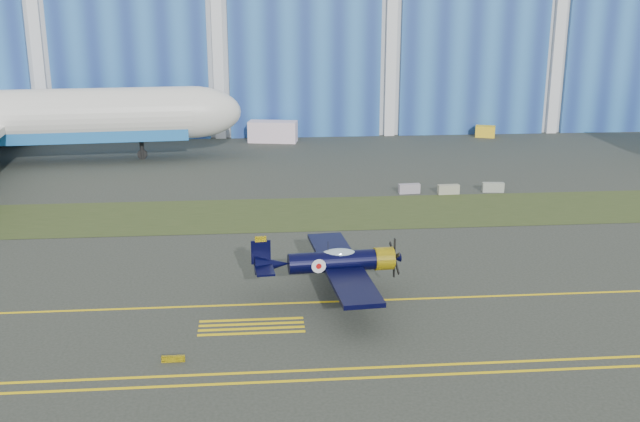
{
  "coord_description": "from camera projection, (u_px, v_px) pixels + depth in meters",
  "views": [
    {
      "loc": [
        -17.49,
        -47.17,
        18.29
      ],
      "look_at": [
        -12.98,
        4.72,
        2.96
      ],
      "focal_mm": 42.0,
      "sensor_mm": 36.0,
      "label": 1
    }
  ],
  "objects": [
    {
      "name": "barrier_a",
      "position": [
        409.0,
        189.0,
        70.31
      ],
      "size": [
        2.05,
        0.77,
        0.9
      ],
      "primitive_type": "cube",
      "rotation": [
        0.0,
        0.0,
        0.09
      ],
      "color": "gray",
      "rests_on": "ground"
    },
    {
      "name": "guard_board_left",
      "position": [
        173.0,
        359.0,
        38.35
      ],
      "size": [
        1.2,
        0.15,
        0.35
      ],
      "primitive_type": "cube",
      "color": "yellow",
      "rests_on": "ground"
    },
    {
      "name": "warbird",
      "position": [
        333.0,
        262.0,
        45.86
      ],
      "size": [
        11.39,
        13.35,
        3.71
      ],
      "rotation": [
        0.0,
        0.0,
        0.08
      ],
      "color": "black",
      "rests_on": "ground"
    },
    {
      "name": "shipping_container",
      "position": [
        273.0,
        132.0,
        94.14
      ],
      "size": [
        6.38,
        3.51,
        2.61
      ],
      "primitive_type": "cube",
      "rotation": [
        0.0,
        0.0,
        -0.19
      ],
      "color": "white",
      "rests_on": "ground"
    },
    {
      "name": "tug",
      "position": [
        485.0,
        131.0,
        97.48
      ],
      "size": [
        2.85,
        2.28,
        1.44
      ],
      "primitive_type": "cube",
      "rotation": [
        0.0,
        0.0,
        -0.34
      ],
      "color": "yellow",
      "rests_on": "ground"
    },
    {
      "name": "hangar",
      "position": [
        366.0,
        13.0,
        116.07
      ],
      "size": [
        220.0,
        45.7,
        30.0
      ],
      "color": "silver",
      "rests_on": "ground"
    },
    {
      "name": "edge_line_near",
      "position": [
        608.0,
        367.0,
        37.84
      ],
      "size": [
        80.0,
        0.2,
        0.02
      ],
      "primitive_type": "cube",
      "color": "yellow",
      "rests_on": "ground"
    },
    {
      "name": "ground",
      "position": [
        513.0,
        267.0,
        51.7
      ],
      "size": [
        260.0,
        260.0,
        0.0
      ],
      "primitive_type": "plane",
      "color": "#363A33",
      "rests_on": "ground"
    },
    {
      "name": "grass_median",
      "position": [
        459.0,
        210.0,
        65.07
      ],
      "size": [
        260.0,
        10.0,
        0.02
      ],
      "primitive_type": "cube",
      "color": "#475128",
      "rests_on": "ground"
    },
    {
      "name": "barrier_c",
      "position": [
        493.0,
        187.0,
        70.8
      ],
      "size": [
        2.05,
        0.82,
        0.9
      ],
      "primitive_type": "cube",
      "rotation": [
        0.0,
        0.0,
        -0.11
      ],
      "color": "gray",
      "rests_on": "ground"
    },
    {
      "name": "taxiway_centreline",
      "position": [
        539.0,
        294.0,
        46.91
      ],
      "size": [
        200.0,
        0.2,
        0.02
      ],
      "primitive_type": "cube",
      "color": "yellow",
      "rests_on": "ground"
    },
    {
      "name": "edge_line_far",
      "position": [
        599.0,
        358.0,
        38.79
      ],
      "size": [
        80.0,
        0.2,
        0.02
      ],
      "primitive_type": "cube",
      "color": "yellow",
      "rests_on": "ground"
    },
    {
      "name": "barrier_b",
      "position": [
        448.0,
        189.0,
        70.02
      ],
      "size": [
        2.03,
        0.71,
        0.9
      ],
      "primitive_type": "cube",
      "rotation": [
        0.0,
        0.0,
        0.05
      ],
      "color": "#9C9B82",
      "rests_on": "ground"
    },
    {
      "name": "hold_short_ladder",
      "position": [
        252.0,
        326.0,
        42.46
      ],
      "size": [
        6.0,
        2.4,
        0.02
      ],
      "primitive_type": null,
      "color": "yellow",
      "rests_on": "ground"
    }
  ]
}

